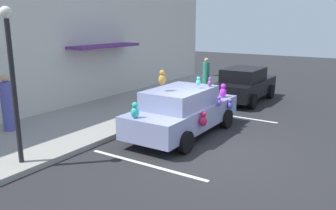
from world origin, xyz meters
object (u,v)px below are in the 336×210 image
Objects in this scene: parked_sedan_behind at (244,84)px; pedestrian_near_shopfront at (206,77)px; street_lamp_post at (12,70)px; plush_covered_car at (183,111)px; teddy_bear_on_sidewalk at (170,97)px; pedestrian_walking_past at (8,105)px.

parked_sedan_behind is 2.34× the size of pedestrian_near_shopfront.
street_lamp_post is 2.17× the size of pedestrian_near_shopfront.
plush_covered_car is at bearing -178.85° from parked_sedan_behind.
street_lamp_post is 10.30m from pedestrian_near_shopfront.
teddy_bear_on_sidewalk is (-2.82, 2.23, -0.34)m from parked_sedan_behind.
pedestrian_near_shopfront is at bearing 89.80° from parked_sedan_behind.
parked_sedan_behind reaches higher than teddy_bear_on_sidewalk.
pedestrian_walking_past reaches higher than pedestrian_near_shopfront.
plush_covered_car is at bearing -160.15° from pedestrian_near_shopfront.
plush_covered_car is 5.73m from parked_sedan_behind.
teddy_bear_on_sidewalk is 0.37× the size of pedestrian_near_shopfront.
plush_covered_car is 7.18× the size of teddy_bear_on_sidewalk.
parked_sedan_behind is at bearing -27.74° from pedestrian_walking_past.
street_lamp_post is (-7.36, -0.27, 2.03)m from teddy_bear_on_sidewalk.
pedestrian_walking_past is (1.43, 2.64, -1.47)m from street_lamp_post.
plush_covered_car is 2.48× the size of pedestrian_walking_past.
street_lamp_post is (-10.18, 1.96, 1.68)m from parked_sedan_behind.
teddy_bear_on_sidewalk is at bearing 2.11° from street_lamp_post.
pedestrian_near_shopfront is (5.74, 2.07, 0.16)m from plush_covered_car.
plush_covered_car is 2.63× the size of pedestrian_near_shopfront.
teddy_bear_on_sidewalk is at bearing 174.45° from pedestrian_near_shopfront.
parked_sedan_behind is 3.61m from teddy_bear_on_sidewalk.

